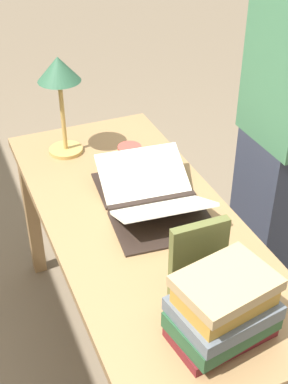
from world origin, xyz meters
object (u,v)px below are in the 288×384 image
(open_book, at_px, (152,196))
(coffee_mug, at_px, (130,158))
(reading_lamp, at_px, (59,79))
(book_standing_upright, at_px, (198,258))
(book_stack_tall, at_px, (224,308))
(person_reader, at_px, (280,133))

(open_book, bearing_deg, coffee_mug, 2.57)
(reading_lamp, distance_m, coffee_mug, 0.41)
(book_standing_upright, bearing_deg, reading_lamp, 8.67)
(open_book, distance_m, book_standing_upright, 0.46)
(book_stack_tall, xyz_separation_m, person_reader, (0.73, -0.67, 0.02))
(book_standing_upright, bearing_deg, book_stack_tall, 175.48)
(reading_lamp, height_order, person_reader, person_reader)
(book_stack_tall, distance_m, person_reader, 0.99)
(open_book, relative_size, reading_lamp, 1.30)
(coffee_mug, bearing_deg, person_reader, -105.51)
(reading_lamp, relative_size, coffee_mug, 3.33)
(book_standing_upright, relative_size, person_reader, 0.14)
(book_stack_tall, distance_m, reading_lamp, 1.15)
(reading_lamp, xyz_separation_m, person_reader, (-0.40, -0.79, -0.20))
(book_stack_tall, distance_m, book_standing_upright, 0.18)
(open_book, relative_size, book_standing_upright, 2.20)
(book_stack_tall, relative_size, reading_lamp, 0.71)
(book_stack_tall, height_order, coffee_mug, book_stack_tall)
(book_standing_upright, height_order, reading_lamp, reading_lamp)
(open_book, bearing_deg, book_stack_tall, 179.39)
(person_reader, bearing_deg, book_standing_upright, -50.21)
(open_book, distance_m, book_stack_tall, 0.64)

